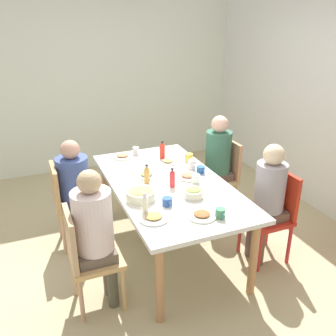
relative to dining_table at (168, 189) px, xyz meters
name	(u,v)px	position (x,y,z in m)	size (l,w,h in m)	color
ground_plane	(168,249)	(0.00, 0.00, -0.69)	(6.02, 6.02, 0.00)	tan
wall_left	(103,82)	(-2.57, 0.00, 0.61)	(0.12, 4.31, 2.60)	silver
dining_table	(168,189)	(0.00, 0.00, 0.00)	(1.94, 1.05, 0.77)	silver
chair_0	(86,254)	(0.48, -0.90, -0.18)	(0.40, 0.40, 0.90)	tan
person_0	(95,228)	(0.48, -0.81, 0.04)	(0.31, 0.31, 1.22)	brown
chair_1	(68,201)	(-0.48, -0.90, -0.18)	(0.40, 0.40, 0.90)	tan
person_1	(75,183)	(-0.48, -0.81, 0.00)	(0.32, 0.32, 1.15)	#303645
chair_2	(274,211)	(0.48, 0.90, -0.18)	(0.40, 0.40, 0.90)	#B12519
person_2	(268,194)	(0.48, 0.81, 0.02)	(0.30, 0.30, 1.20)	brown
chair_3	(223,173)	(-0.48, 0.90, -0.18)	(0.40, 0.40, 0.90)	tan
person_3	(217,157)	(-0.48, 0.81, 0.04)	(0.30, 0.30, 1.22)	brown
plate_0	(122,156)	(-0.80, -0.23, 0.09)	(0.23, 0.23, 0.04)	silver
plate_1	(168,162)	(-0.45, 0.18, 0.09)	(0.20, 0.20, 0.04)	silver
plate_2	(147,175)	(-0.21, -0.15, 0.09)	(0.21, 0.21, 0.04)	white
plate_3	(154,217)	(0.58, -0.36, 0.09)	(0.25, 0.25, 0.04)	silver
plate_4	(202,215)	(0.70, 0.01, 0.09)	(0.24, 0.24, 0.04)	silver
plate_5	(188,176)	(-0.03, 0.23, 0.09)	(0.24, 0.24, 0.04)	silver
bowl_0	(194,193)	(0.37, 0.09, 0.12)	(0.17, 0.17, 0.09)	beige
bowl_1	(141,194)	(0.24, -0.35, 0.13)	(0.25, 0.25, 0.11)	beige
cup_0	(189,158)	(-0.41, 0.42, 0.12)	(0.12, 0.09, 0.09)	yellow
cup_1	(196,179)	(0.11, 0.25, 0.12)	(0.11, 0.08, 0.08)	white
cup_2	(167,202)	(0.42, -0.18, 0.11)	(0.12, 0.08, 0.07)	#2D549E
cup_3	(220,213)	(0.77, 0.13, 0.12)	(0.11, 0.08, 0.08)	#43865D
cup_4	(201,170)	(-0.08, 0.39, 0.11)	(0.12, 0.08, 0.07)	#2A5C9D
cup_5	(136,151)	(-0.84, -0.05, 0.12)	(0.11, 0.07, 0.08)	white
cup_6	(192,165)	(-0.21, 0.35, 0.13)	(0.12, 0.08, 0.10)	white
bottle_0	(145,204)	(0.48, -0.40, 0.17)	(0.05, 0.05, 0.19)	silver
bottle_1	(172,178)	(0.10, 0.00, 0.16)	(0.05, 0.05, 0.19)	red
bottle_2	(147,174)	(-0.07, -0.19, 0.16)	(0.06, 0.06, 0.19)	gold
bottle_3	(162,151)	(-0.60, 0.18, 0.17)	(0.06, 0.06, 0.20)	red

